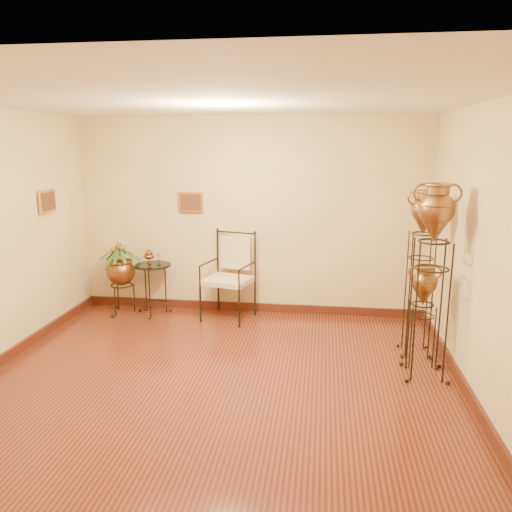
# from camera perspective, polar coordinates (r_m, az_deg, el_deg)

# --- Properties ---
(ground) EXTENTS (5.00, 5.00, 0.00)m
(ground) POSITION_cam_1_polar(r_m,az_deg,el_deg) (5.20, -4.83, -15.02)
(ground) COLOR maroon
(ground) RESTS_ON ground
(room_shell) EXTENTS (5.02, 5.02, 2.81)m
(room_shell) POSITION_cam_1_polar(r_m,az_deg,el_deg) (4.67, -5.28, 4.25)
(room_shell) COLOR beige
(room_shell) RESTS_ON ground
(amphora_tall) EXTENTS (0.49, 0.49, 1.94)m
(amphora_tall) POSITION_cam_1_polar(r_m,az_deg,el_deg) (5.98, 18.24, -1.74)
(amphora_tall) COLOR black
(amphora_tall) RESTS_ON ground
(amphora_mid) EXTENTS (0.57, 0.57, 2.07)m
(amphora_mid) POSITION_cam_1_polar(r_m,az_deg,el_deg) (5.42, 19.34, -2.68)
(amphora_mid) COLOR black
(amphora_mid) RESTS_ON ground
(amphora_short) EXTENTS (0.41, 0.41, 1.16)m
(amphora_short) POSITION_cam_1_polar(r_m,az_deg,el_deg) (5.84, 18.43, -6.36)
(amphora_short) COLOR black
(amphora_short) RESTS_ON ground
(planter_urn) EXTENTS (0.75, 0.75, 1.21)m
(planter_urn) POSITION_cam_1_polar(r_m,az_deg,el_deg) (7.44, -15.21, -1.29)
(planter_urn) COLOR black
(planter_urn) RESTS_ON ground
(armchair) EXTENTS (0.82, 0.79, 1.21)m
(armchair) POSITION_cam_1_polar(r_m,az_deg,el_deg) (6.96, -3.23, -2.39)
(armchair) COLOR black
(armchair) RESTS_ON ground
(side_table) EXTENTS (0.59, 0.59, 0.94)m
(side_table) POSITION_cam_1_polar(r_m,az_deg,el_deg) (7.34, -11.63, -3.62)
(side_table) COLOR black
(side_table) RESTS_ON ground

